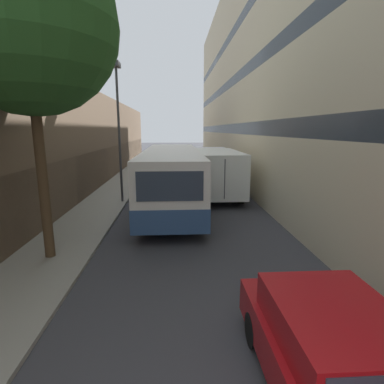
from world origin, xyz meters
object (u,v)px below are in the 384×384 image
car_hatchback (336,356)px  bus (172,176)px  street_lamp (118,107)px  street_tree_left (27,23)px  box_truck (214,169)px  panel_van (169,158)px

car_hatchback → bus: size_ratio=0.35×
car_hatchback → street_lamp: (-4.98, 12.06, 4.15)m
car_hatchback → street_tree_left: (-5.93, 5.10, 5.72)m
box_truck → street_lamp: bearing=-157.6°
street_lamp → street_tree_left: street_tree_left is taller
box_truck → bus: bearing=-132.0°
street_lamp → box_truck: bearing=22.4°
car_hatchback → street_lamp: 13.69m
bus → panel_van: bearing=91.6°
bus → panel_van: 13.22m
bus → street_lamp: (-2.62, 0.64, 3.36)m
panel_van → street_tree_left: bearing=-99.3°
box_truck → street_lamp: street_lamp is taller
box_truck → panel_van: bearing=105.2°
car_hatchback → street_tree_left: 9.69m
panel_van → street_lamp: 13.30m
bus → car_hatchback: bearing=-78.3°
street_lamp → car_hatchback: bearing=-67.5°
street_tree_left → box_truck: bearing=56.3°
bus → street_lamp: bearing=166.2°
car_hatchback → panel_van: size_ratio=0.85×
car_hatchback → street_tree_left: street_tree_left is taller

